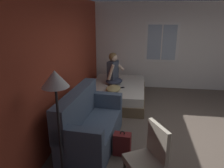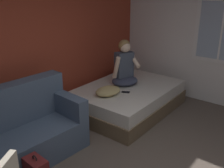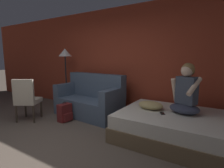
# 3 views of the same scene
# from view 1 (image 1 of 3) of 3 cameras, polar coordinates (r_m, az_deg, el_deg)

# --- Properties ---
(ground_plane) EXTENTS (40.00, 40.00, 0.00)m
(ground_plane) POSITION_cam_1_polar(r_m,az_deg,el_deg) (4.72, 19.18, -13.33)
(ground_plane) COLOR brown
(wall_back_accent) EXTENTS (11.16, 0.16, 2.70)m
(wall_back_accent) POSITION_cam_1_polar(r_m,az_deg,el_deg) (4.40, -13.81, 4.05)
(wall_back_accent) COLOR #993823
(wall_back_accent) RESTS_ON ground
(wall_side_with_window) EXTENTS (0.19, 6.41, 2.70)m
(wall_side_with_window) POSITION_cam_1_polar(r_m,az_deg,el_deg) (7.25, 15.88, 9.38)
(wall_side_with_window) COLOR silver
(wall_side_with_window) RESTS_ON ground
(bed) EXTENTS (2.09, 1.49, 0.48)m
(bed) POSITION_cam_1_polar(r_m,az_deg,el_deg) (6.13, 1.52, -2.29)
(bed) COLOR brown
(bed) RESTS_ON ground
(couch) EXTENTS (1.76, 0.94, 1.04)m
(couch) POSITION_cam_1_polar(r_m,az_deg,el_deg) (4.15, -6.06, -10.63)
(couch) COLOR #47566B
(couch) RESTS_ON ground
(side_chair) EXTENTS (0.63, 0.63, 0.98)m
(side_chair) POSITION_cam_1_polar(r_m,az_deg,el_deg) (3.16, 9.61, -18.16)
(side_chair) COLOR #382D23
(side_chair) RESTS_ON ground
(person_seated) EXTENTS (0.64, 0.60, 0.88)m
(person_seated) POSITION_cam_1_polar(r_m,az_deg,el_deg) (6.02, 0.39, 3.32)
(person_seated) COLOR #383D51
(person_seated) RESTS_ON bed
(backpack) EXTENTS (0.25, 0.31, 0.46)m
(backpack) POSITION_cam_1_polar(r_m,az_deg,el_deg) (3.97, 2.69, -15.41)
(backpack) COLOR maroon
(backpack) RESTS_ON ground
(throw_pillow) EXTENTS (0.53, 0.44, 0.14)m
(throw_pillow) POSITION_cam_1_polar(r_m,az_deg,el_deg) (5.53, 0.34, -1.17)
(throw_pillow) COLOR tan
(throw_pillow) RESTS_ON bed
(cell_phone) EXTENTS (0.13, 0.16, 0.01)m
(cell_phone) POSITION_cam_1_polar(r_m,az_deg,el_deg) (5.79, 2.52, -0.95)
(cell_phone) COLOR black
(cell_phone) RESTS_ON bed
(floor_lamp) EXTENTS (0.36, 0.36, 1.70)m
(floor_lamp) POSITION_cam_1_polar(r_m,az_deg,el_deg) (2.91, -14.45, -1.69)
(floor_lamp) COLOR black
(floor_lamp) RESTS_ON ground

